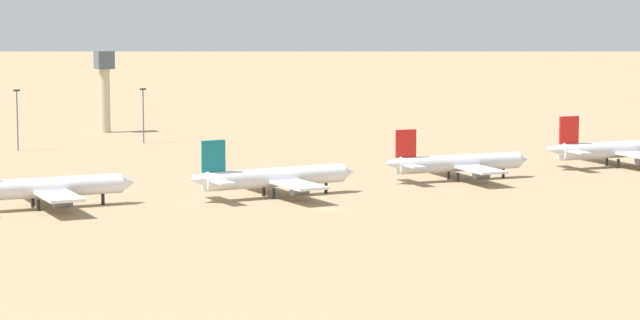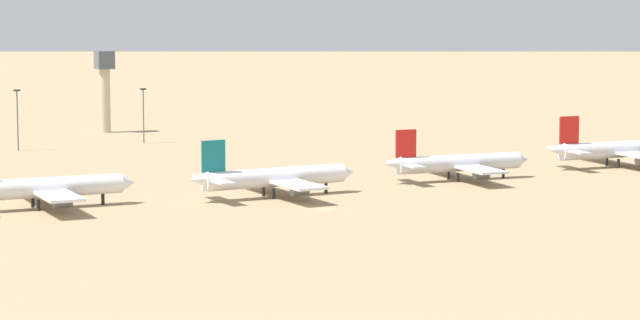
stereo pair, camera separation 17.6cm
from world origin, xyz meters
name	(u,v)px [view 2 (the right image)]	position (x,y,z in m)	size (l,w,h in m)	color
ground	(326,209)	(0.00, 0.00, 0.00)	(4000.00, 4000.00, 0.00)	#9E8460
parked_jet_orange_3	(41,188)	(-51.40, 26.33, 4.27)	(39.37, 33.04, 13.02)	white
parked_jet_teal_4	(273,177)	(-2.71, 19.67, 4.24)	(39.09, 32.74, 12.94)	white
parked_jet_red_5	(457,163)	(46.51, 24.34, 4.06)	(37.48, 31.61, 12.38)	silver
parked_jet_red_6	(617,150)	(95.72, 27.98, 4.32)	(39.95, 33.63, 13.20)	silver
control_tower	(105,83)	(8.52, 167.41, 15.24)	(5.20, 5.20, 25.25)	#C6B793
light_pole_west	(143,112)	(8.71, 133.06, 9.13)	(1.80, 0.50, 15.84)	#59595E
light_pole_mid	(17,116)	(-28.67, 130.37, 9.66)	(1.80, 0.50, 16.87)	#59595E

